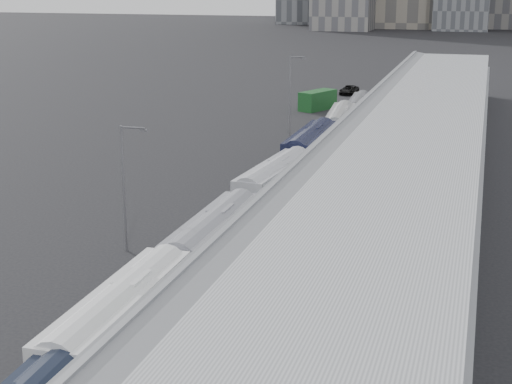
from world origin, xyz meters
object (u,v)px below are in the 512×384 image
at_px(bus_7, 359,111).
at_px(street_lamp_near, 126,180).
at_px(bus_6, 340,127).
at_px(bus_2, 120,328).
at_px(suv, 349,90).
at_px(bus_5, 310,151).
at_px(bus_3, 213,245).
at_px(shipping_container, 318,100).
at_px(bus_4, 274,186).
at_px(street_lamp_far, 291,90).

xyz_separation_m(bus_7, street_lamp_near, (-7.45, -57.58, 3.82)).
relative_size(bus_6, street_lamp_near, 1.47).
relative_size(bus_2, suv, 2.54).
bearing_deg(bus_5, bus_3, -89.41).
xyz_separation_m(bus_2, bus_3, (0.19, 13.88, -0.05)).
xyz_separation_m(bus_5, shipping_container, (-6.99, 36.45, -0.31)).
bearing_deg(street_lamp_near, bus_7, 82.62).
distance_m(bus_4, shipping_container, 51.63).
relative_size(bus_2, street_lamp_near, 1.48).
bearing_deg(shipping_container, bus_3, -60.84).
bearing_deg(bus_3, street_lamp_near, 168.97).
xyz_separation_m(bus_3, bus_6, (0.34, 45.33, 0.02)).
relative_size(bus_3, shipping_container, 2.00).
bearing_deg(street_lamp_far, bus_7, 61.16).
xyz_separation_m(bus_2, bus_5, (0.10, 44.62, 0.05)).
height_order(shipping_container, suv, shipping_container).
distance_m(bus_2, street_lamp_far, 61.22).
distance_m(bus_4, bus_5, 14.70).
xyz_separation_m(bus_4, street_lamp_far, (-6.16, 30.88, 4.00)).
xyz_separation_m(bus_6, bus_7, (0.12, 13.63, -0.17)).
relative_size(street_lamp_near, shipping_container, 1.39).
xyz_separation_m(bus_4, suv, (-5.29, 68.39, -0.89)).
bearing_deg(street_lamp_far, shipping_container, 92.56).
relative_size(bus_4, street_lamp_far, 1.36).
distance_m(bus_2, street_lamp_near, 17.11).
relative_size(street_lamp_far, suv, 1.84).
bearing_deg(bus_4, shipping_container, 102.66).
relative_size(bus_4, bus_5, 0.96).
xyz_separation_m(bus_6, street_lamp_near, (-7.33, -43.94, 3.65)).
bearing_deg(bus_3, bus_5, 90.39).
bearing_deg(bus_4, bus_5, 95.09).
xyz_separation_m(bus_5, bus_6, (0.42, 14.59, -0.07)).
height_order(bus_6, street_lamp_far, street_lamp_far).
distance_m(bus_6, bus_7, 13.63).
xyz_separation_m(bus_3, bus_4, (-0.01, 16.04, 0.01)).
bearing_deg(suv, shipping_container, -91.07).
xyz_separation_m(bus_2, suv, (-5.12, 98.31, -0.93)).
bearing_deg(street_lamp_far, bus_3, -82.50).
xyz_separation_m(bus_6, street_lamp_far, (-6.51, 1.58, 3.99)).
bearing_deg(suv, street_lamp_near, -86.34).
bearing_deg(bus_5, bus_2, -89.70).
relative_size(bus_3, bus_7, 1.09).
distance_m(bus_4, bus_7, 42.93).
bearing_deg(bus_6, street_lamp_far, 161.01).
xyz_separation_m(bus_2, bus_7, (0.65, 72.85, -0.20)).
bearing_deg(suv, bus_2, -82.20).
xyz_separation_m(bus_3, bus_5, (-0.09, 30.74, 0.09)).
relative_size(bus_6, bus_7, 1.12).
distance_m(bus_4, bus_6, 29.30).
bearing_deg(bus_3, bus_2, -90.54).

